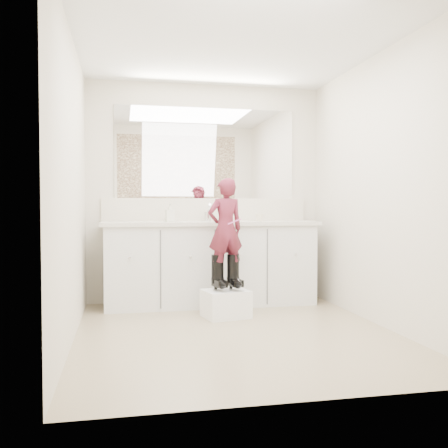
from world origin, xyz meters
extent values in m
plane|color=#8C785C|center=(0.00, 0.00, 0.00)|extent=(3.00, 3.00, 0.00)
plane|color=white|center=(0.00, 0.00, 2.40)|extent=(3.00, 3.00, 0.00)
plane|color=beige|center=(0.00, 1.50, 1.20)|extent=(2.60, 0.00, 2.60)
plane|color=beige|center=(0.00, -1.50, 1.20)|extent=(2.60, 0.00, 2.60)
plane|color=beige|center=(-1.30, 0.00, 1.20)|extent=(0.00, 3.00, 3.00)
plane|color=beige|center=(1.30, 0.00, 1.20)|extent=(0.00, 3.00, 3.00)
cube|color=silver|center=(0.00, 1.23, 0.42)|extent=(2.20, 0.55, 0.85)
cube|color=beige|center=(0.00, 1.21, 0.87)|extent=(2.28, 0.58, 0.04)
cube|color=beige|center=(0.00, 1.49, 1.02)|extent=(2.28, 0.03, 0.25)
cube|color=white|center=(0.00, 1.49, 1.64)|extent=(2.00, 0.02, 1.00)
cube|color=#472819|center=(0.00, -1.49, 1.65)|extent=(2.00, 0.01, 1.20)
cylinder|color=silver|center=(0.00, 1.38, 0.94)|extent=(0.08, 0.08, 0.10)
imported|color=beige|center=(0.52, 1.16, 0.93)|extent=(0.10, 0.10, 0.08)
imported|color=silver|center=(-0.43, 1.18, 0.98)|extent=(0.10, 0.10, 0.19)
cube|color=white|center=(0.04, 0.59, 0.13)|extent=(0.46, 0.41, 0.26)
imported|color=#962E48|center=(0.04, 0.61, 0.84)|extent=(0.39, 0.29, 0.96)
cylinder|color=#CC4F98|center=(0.11, 0.53, 0.91)|extent=(0.14, 0.04, 0.06)
camera|label=1|loc=(-0.92, -4.00, 1.05)|focal=40.00mm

